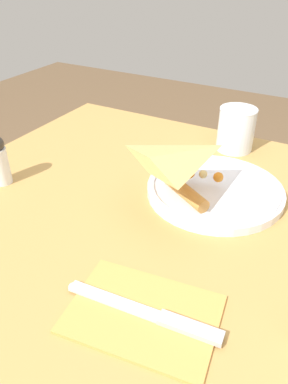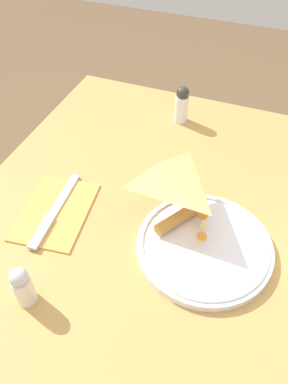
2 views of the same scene
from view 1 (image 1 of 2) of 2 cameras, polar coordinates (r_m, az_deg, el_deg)
name	(u,v)px [view 1 (image 1 of 2)]	position (r m, az deg, el deg)	size (l,w,h in m)	color
dining_table	(230,286)	(0.68, 12.99, -13.74)	(1.16, 0.78, 0.73)	tan
plate_pizza	(214,188)	(0.70, 10.64, 0.67)	(0.25, 0.25, 0.06)	white
milk_glass	(236,131)	(0.87, 13.83, 9.02)	(0.08, 0.08, 0.10)	white
napkin_folded	(143,314)	(0.49, -0.15, -18.03)	(0.20, 0.15, 0.00)	#E59E4C
butter_knife	(151,314)	(0.48, 1.13, -18.10)	(0.21, 0.04, 0.01)	#B2B2B7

